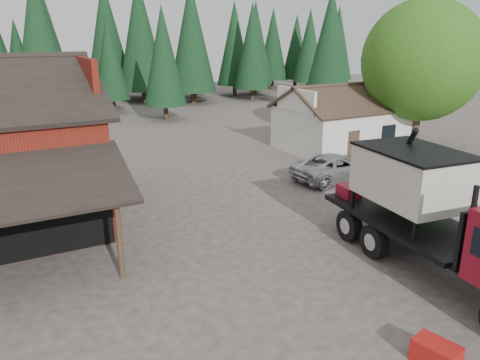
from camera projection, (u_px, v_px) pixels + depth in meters
name	position (u px, v px, depth m)	size (l,w,h in m)	color
ground	(293.00, 266.00, 16.77)	(120.00, 120.00, 0.00)	#463C37
farmhouse	(341.00, 126.00, 33.05)	(8.60, 6.42, 4.65)	silver
deciduous_tree	(423.00, 65.00, 31.04)	(8.00, 8.00, 10.20)	#382619
conifer_backdrop	(78.00, 107.00, 52.01)	(76.00, 16.00, 16.00)	black
near_pine_b	(163.00, 56.00, 42.87)	(3.96, 3.96, 10.40)	#382619
near_pine_c	(330.00, 44.00, 46.44)	(4.84, 4.84, 12.40)	#382619
near_pine_d	(39.00, 39.00, 41.25)	(5.28, 5.28, 13.40)	#382619
feed_truck	(447.00, 216.00, 15.43)	(3.91, 10.67, 4.71)	black
silver_car	(337.00, 167.00, 26.32)	(2.48, 5.39, 1.50)	#B2B4BB
equip_box	(436.00, 354.00, 11.74)	(0.70, 1.10, 0.60)	maroon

